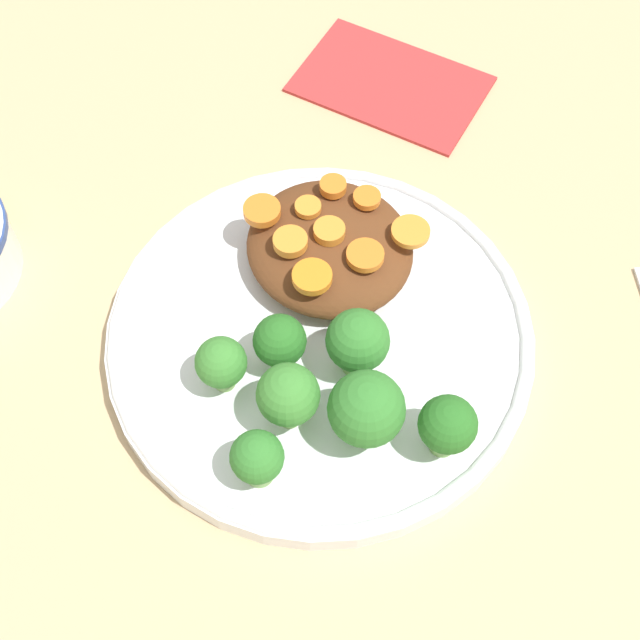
# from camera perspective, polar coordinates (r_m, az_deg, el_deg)

# --- Properties ---
(ground_plane) EXTENTS (4.00, 4.00, 0.00)m
(ground_plane) POSITION_cam_1_polar(r_m,az_deg,el_deg) (0.61, 0.00, -1.57)
(ground_plane) COLOR tan
(plate) EXTENTS (0.29, 0.29, 0.02)m
(plate) POSITION_cam_1_polar(r_m,az_deg,el_deg) (0.60, 0.00, -1.03)
(plate) COLOR white
(plate) RESTS_ON ground_plane
(stew_mound) EXTENTS (0.12, 0.11, 0.03)m
(stew_mound) POSITION_cam_1_polar(r_m,az_deg,el_deg) (0.61, 0.62, 4.68)
(stew_mound) COLOR #5B3319
(stew_mound) RESTS_ON plate
(broccoli_floret_0) EXTENTS (0.04, 0.04, 0.05)m
(broccoli_floret_0) POSITION_cam_1_polar(r_m,az_deg,el_deg) (0.54, -2.05, -4.88)
(broccoli_floret_0) COLOR #759E51
(broccoli_floret_0) RESTS_ON plate
(broccoli_floret_1) EXTENTS (0.05, 0.05, 0.06)m
(broccoli_floret_1) POSITION_cam_1_polar(r_m,az_deg,el_deg) (0.53, 2.99, -5.75)
(broccoli_floret_1) COLOR #759E51
(broccoli_floret_1) RESTS_ON plate
(broccoli_floret_2) EXTENTS (0.03, 0.03, 0.04)m
(broccoli_floret_2) POSITION_cam_1_polar(r_m,az_deg,el_deg) (0.53, -4.04, -8.85)
(broccoli_floret_2) COLOR #7FA85B
(broccoli_floret_2) RESTS_ON plate
(broccoli_floret_3) EXTENTS (0.04, 0.04, 0.05)m
(broccoli_floret_3) POSITION_cam_1_polar(r_m,az_deg,el_deg) (0.56, 2.66, -1.24)
(broccoli_floret_3) COLOR #759E51
(broccoli_floret_3) RESTS_ON plate
(broccoli_floret_4) EXTENTS (0.03, 0.03, 0.04)m
(broccoli_floret_4) POSITION_cam_1_polar(r_m,az_deg,el_deg) (0.56, -6.34, -2.79)
(broccoli_floret_4) COLOR #7FA85B
(broccoli_floret_4) RESTS_ON plate
(broccoli_floret_5) EXTENTS (0.03, 0.03, 0.05)m
(broccoli_floret_5) POSITION_cam_1_polar(r_m,az_deg,el_deg) (0.56, -2.62, -1.40)
(broccoli_floret_5) COLOR #7FA85B
(broccoli_floret_5) RESTS_ON plate
(broccoli_floret_6) EXTENTS (0.04, 0.04, 0.05)m
(broccoli_floret_6) POSITION_cam_1_polar(r_m,az_deg,el_deg) (0.53, 7.86, -7.00)
(broccoli_floret_6) COLOR #759E51
(broccoli_floret_6) RESTS_ON plate
(carrot_slice_0) EXTENTS (0.02, 0.02, 0.01)m
(carrot_slice_0) POSITION_cam_1_polar(r_m,az_deg,el_deg) (0.62, 0.84, 8.56)
(carrot_slice_0) COLOR orange
(carrot_slice_0) RESTS_ON stew_mound
(carrot_slice_1) EXTENTS (0.02, 0.02, 0.01)m
(carrot_slice_1) POSITION_cam_1_polar(r_m,az_deg,el_deg) (0.59, -1.91, 5.04)
(carrot_slice_1) COLOR orange
(carrot_slice_1) RESTS_ON stew_mound
(carrot_slice_2) EXTENTS (0.03, 0.03, 0.01)m
(carrot_slice_2) POSITION_cam_1_polar(r_m,az_deg,el_deg) (0.58, 2.91, 4.16)
(carrot_slice_2) COLOR orange
(carrot_slice_2) RESTS_ON stew_mound
(carrot_slice_3) EXTENTS (0.02, 0.02, 0.01)m
(carrot_slice_3) POSITION_cam_1_polar(r_m,az_deg,el_deg) (0.61, 3.02, 7.82)
(carrot_slice_3) COLOR orange
(carrot_slice_3) RESTS_ON stew_mound
(carrot_slice_4) EXTENTS (0.03, 0.03, 0.00)m
(carrot_slice_4) POSITION_cam_1_polar(r_m,az_deg,el_deg) (0.60, 5.52, 5.90)
(carrot_slice_4) COLOR orange
(carrot_slice_4) RESTS_ON stew_mound
(carrot_slice_5) EXTENTS (0.02, 0.02, 0.01)m
(carrot_slice_5) POSITION_cam_1_polar(r_m,az_deg,el_deg) (0.59, 0.60, 5.71)
(carrot_slice_5) COLOR orange
(carrot_slice_5) RESTS_ON stew_mound
(carrot_slice_6) EXTENTS (0.03, 0.03, 0.01)m
(carrot_slice_6) POSITION_cam_1_polar(r_m,az_deg,el_deg) (0.57, -0.51, 2.78)
(carrot_slice_6) COLOR orange
(carrot_slice_6) RESTS_ON stew_mound
(carrot_slice_7) EXTENTS (0.03, 0.03, 0.01)m
(carrot_slice_7) POSITION_cam_1_polar(r_m,az_deg,el_deg) (0.60, -3.74, 7.00)
(carrot_slice_7) COLOR orange
(carrot_slice_7) RESTS_ON stew_mound
(carrot_slice_8) EXTENTS (0.02, 0.02, 0.00)m
(carrot_slice_8) POSITION_cam_1_polar(r_m,az_deg,el_deg) (0.61, -0.77, 7.23)
(carrot_slice_8) COLOR orange
(carrot_slice_8) RESTS_ON stew_mound
(napkin) EXTENTS (0.17, 0.14, 0.01)m
(napkin) POSITION_cam_1_polar(r_m,az_deg,el_deg) (0.76, 4.53, 14.89)
(napkin) COLOR #B73333
(napkin) RESTS_ON ground_plane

